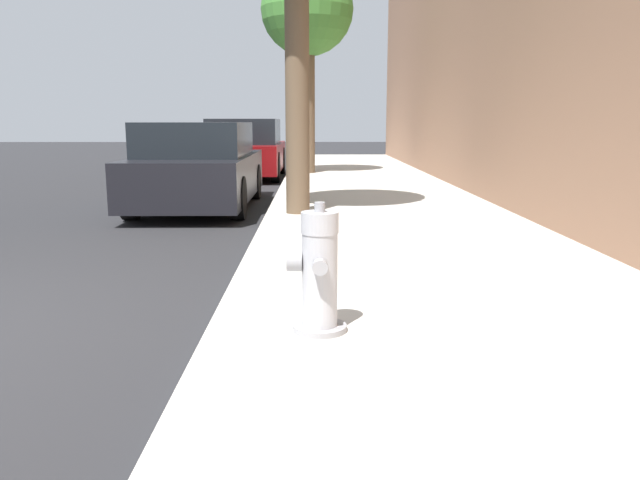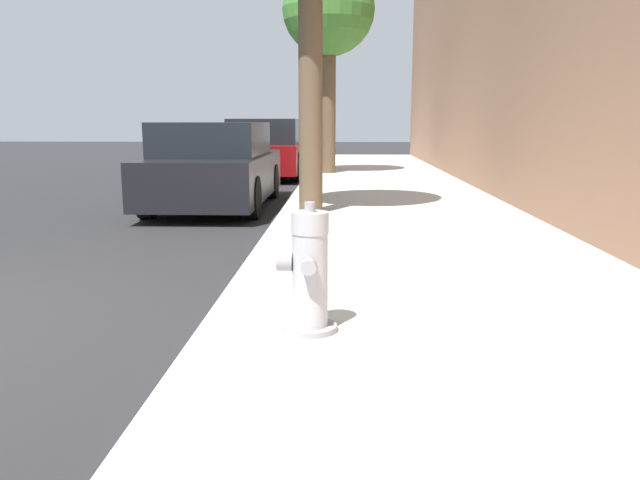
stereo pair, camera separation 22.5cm
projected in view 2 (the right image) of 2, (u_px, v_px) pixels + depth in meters
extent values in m
cube|color=beige|center=(473.00, 336.00, 3.86)|extent=(3.37, 40.00, 0.16)
cylinder|color=#97979C|center=(310.00, 328.00, 3.71)|extent=(0.32, 0.32, 0.04)
cylinder|color=#B2B2B7|center=(310.00, 280.00, 3.65)|extent=(0.21, 0.21, 0.55)
cylinder|color=#B2B2B7|center=(310.00, 223.00, 3.59)|extent=(0.22, 0.22, 0.12)
cylinder|color=#97979C|center=(310.00, 207.00, 3.57)|extent=(0.06, 0.06, 0.06)
cylinder|color=#97979C|center=(309.00, 267.00, 3.50)|extent=(0.09, 0.08, 0.09)
cylinder|color=#97979C|center=(311.00, 256.00, 3.77)|extent=(0.09, 0.08, 0.09)
cylinder|color=#97979C|center=(285.00, 261.00, 3.64)|extent=(0.09, 0.12, 0.12)
cube|color=black|center=(216.00, 176.00, 10.13)|extent=(1.68, 4.02, 0.68)
cube|color=black|center=(213.00, 139.00, 9.86)|extent=(1.55, 2.21, 0.52)
cylinder|color=black|center=(189.00, 181.00, 11.42)|extent=(0.20, 0.62, 0.62)
cylinder|color=black|center=(272.00, 181.00, 11.36)|extent=(0.20, 0.62, 0.62)
cylinder|color=black|center=(147.00, 197.00, 8.97)|extent=(0.20, 0.62, 0.62)
cylinder|color=black|center=(252.00, 198.00, 8.92)|extent=(0.20, 0.62, 0.62)
cube|color=maroon|center=(267.00, 157.00, 15.61)|extent=(1.77, 4.07, 0.66)
cube|color=black|center=(266.00, 131.00, 15.33)|extent=(1.63, 2.24, 0.60)
cylinder|color=black|center=(243.00, 160.00, 16.91)|extent=(0.20, 0.70, 0.70)
cylinder|color=black|center=(302.00, 160.00, 16.85)|extent=(0.20, 0.70, 0.70)
cylinder|color=black|center=(226.00, 167.00, 14.43)|extent=(0.20, 0.70, 0.70)
cylinder|color=black|center=(295.00, 167.00, 14.37)|extent=(0.20, 0.70, 0.70)
cylinder|color=brown|center=(311.00, 87.00, 8.20)|extent=(0.32, 0.32, 3.34)
cylinder|color=brown|center=(328.00, 108.00, 14.92)|extent=(0.35, 0.35, 3.11)
sphere|color=#478C38|center=(329.00, 8.00, 14.50)|extent=(2.16, 2.16, 2.16)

